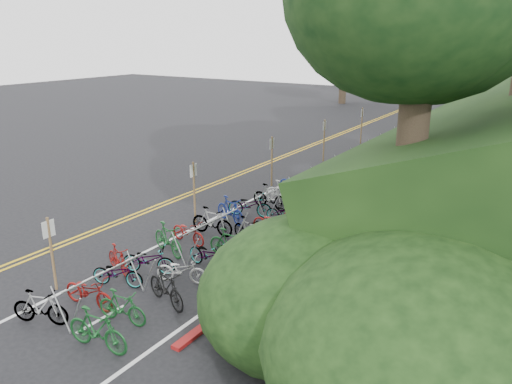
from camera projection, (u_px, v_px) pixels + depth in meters
ground at (85, 264)px, 16.51m from camera, size 120.00×120.00×0.00m
road_markings at (263, 190)px, 24.29m from camera, size 7.47×80.00×0.01m
red_curb at (376, 197)px, 23.19m from camera, size 0.25×28.00×0.10m
bike_rack_front at (107, 283)px, 13.41m from camera, size 1.17×2.77×1.22m
bike_racks_rest at (333, 167)px, 25.14m from camera, size 1.14×23.00×1.17m
signpost_near at (51, 249)px, 14.47m from camera, size 0.08×0.40×2.28m
signposts_rest at (300, 147)px, 27.00m from camera, size 0.08×18.40×2.50m
bike_front at (118, 259)px, 15.81m from camera, size 0.89×1.55×0.90m
bike_valet at (226, 230)px, 18.01m from camera, size 3.31×15.33×1.10m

